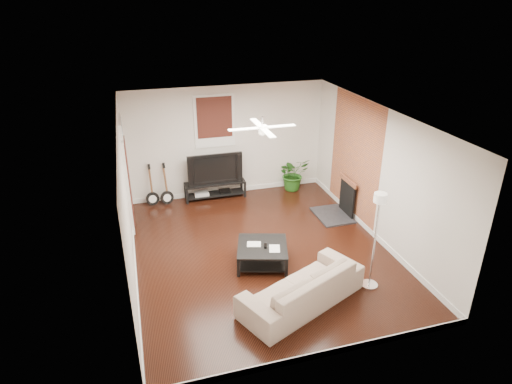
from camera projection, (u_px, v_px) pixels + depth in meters
room at (262, 188)px, 8.42m from camera, size 5.01×6.01×2.81m
brick_accent at (354, 158)px, 9.93m from camera, size 0.02×2.20×2.80m
fireplace at (340, 198)px, 10.25m from camera, size 0.80×1.10×0.92m
window_back at (215, 121)px, 10.71m from camera, size 1.00×0.06×1.30m
door_left at (127, 173)px, 9.52m from camera, size 0.08×1.00×2.50m
tv_stand at (215, 190)px, 11.24m from camera, size 1.53×0.41×0.43m
tv at (214, 167)px, 11.01m from camera, size 1.37×0.18×0.79m
coffee_table at (262, 254)px, 8.52m from camera, size 1.17×1.17×0.40m
sofa at (302, 287)px, 7.38m from camera, size 2.41×1.73×0.66m
floor_lamp at (375, 242)px, 7.57m from camera, size 0.40×0.40×1.84m
potted_plant at (293, 174)px, 11.64m from camera, size 0.88×0.79×0.88m
guitar_left at (151, 186)px, 10.69m from camera, size 0.34×0.25×1.05m
guitar_right at (166, 185)px, 10.75m from camera, size 0.36×0.28×1.05m
ceiling_fan at (262, 128)px, 7.92m from camera, size 1.24×1.24×0.32m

